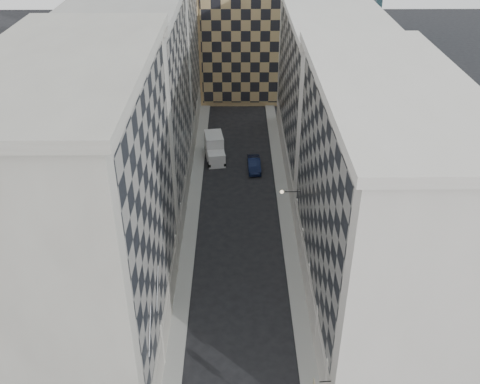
{
  "coord_description": "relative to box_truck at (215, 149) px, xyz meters",
  "views": [
    {
      "loc": [
        -0.29,
        -20.7,
        33.56
      ],
      "look_at": [
        0.01,
        14.9,
        11.77
      ],
      "focal_mm": 40.0,
      "sensor_mm": 36.0,
      "label": 1
    }
  ],
  "objects": [
    {
      "name": "sidewalk_west",
      "position": [
        -2.11,
        -12.99,
        -1.27
      ],
      "size": [
        1.5,
        100.0,
        0.15
      ],
      "primitive_type": "cube",
      "color": "#969791",
      "rests_on": "ground"
    },
    {
      "name": "sidewalk_east",
      "position": [
        8.39,
        -12.99,
        -1.27
      ],
      "size": [
        1.5,
        100.0,
        0.15
      ],
      "primitive_type": "cube",
      "color": "#969791",
      "rests_on": "ground"
    },
    {
      "name": "bldg_left_a",
      "position": [
        -7.74,
        -31.99,
        10.48
      ],
      "size": [
        10.8,
        22.8,
        23.7
      ],
      "color": "#9B968B",
      "rests_on": "ground"
    },
    {
      "name": "bldg_left_b",
      "position": [
        -7.74,
        -9.99,
        9.98
      ],
      "size": [
        10.8,
        22.8,
        22.7
      ],
      "color": "gray",
      "rests_on": "ground"
    },
    {
      "name": "bldg_left_c",
      "position": [
        -7.74,
        12.01,
        9.48
      ],
      "size": [
        10.8,
        22.8,
        21.7
      ],
      "color": "#9B968B",
      "rests_on": "ground"
    },
    {
      "name": "bldg_right_a",
      "position": [
        14.02,
        -27.99,
        8.97
      ],
      "size": [
        10.8,
        26.8,
        20.7
      ],
      "color": "beige",
      "rests_on": "ground"
    },
    {
      "name": "bldg_right_b",
      "position": [
        14.03,
        -0.99,
        8.5
      ],
      "size": [
        10.8,
        28.8,
        19.7
      ],
      "color": "beige",
      "rests_on": "ground"
    },
    {
      "name": "tan_block",
      "position": [
        5.14,
        24.91,
        8.09
      ],
      "size": [
        16.8,
        14.8,
        18.8
      ],
      "color": "tan",
      "rests_on": "ground"
    },
    {
      "name": "flagpoles_left",
      "position": [
        -2.76,
        -36.99,
        6.65
      ],
      "size": [
        0.1,
        6.33,
        2.33
      ],
      "color": "gray",
      "rests_on": "ground"
    },
    {
      "name": "bracket_lamp",
      "position": [
        7.52,
        -18.99,
        4.85
      ],
      "size": [
        1.98,
        0.36,
        0.36
      ],
      "color": "black",
      "rests_on": "ground"
    },
    {
      "name": "box_truck",
      "position": [
        0.0,
        0.0,
        0.0
      ],
      "size": [
        3.06,
        5.91,
        3.1
      ],
      "rotation": [
        0.0,
        0.0,
        0.14
      ],
      "color": "silver",
      "rests_on": "ground"
    },
    {
      "name": "dark_car",
      "position": [
        5.16,
        -3.33,
        -0.6
      ],
      "size": [
        1.76,
        4.61,
        1.5
      ],
      "primitive_type": "imported",
      "rotation": [
        0.0,
        0.0,
        0.04
      ],
      "color": "#0D1633",
      "rests_on": "ground"
    }
  ]
}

